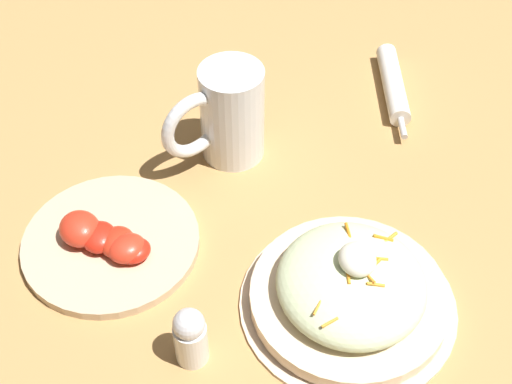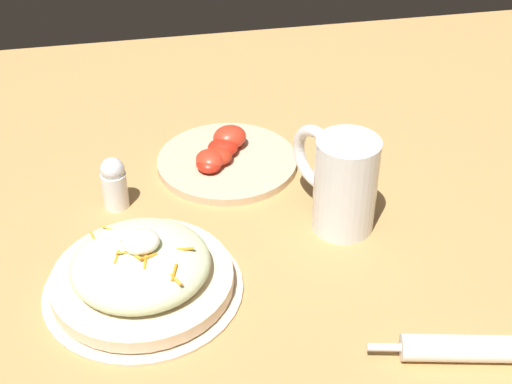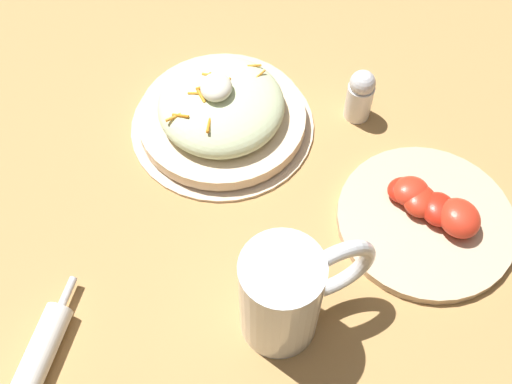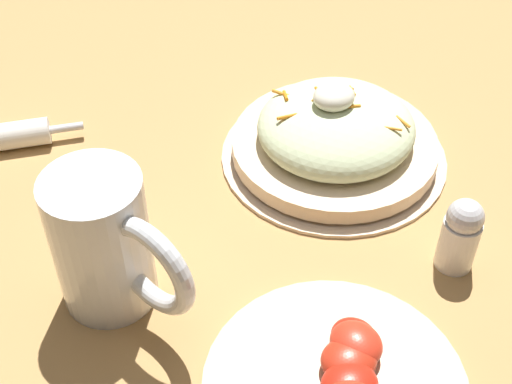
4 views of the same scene
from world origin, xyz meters
The scene contains 5 objects.
ground_plane centered at (0.00, 0.00, 0.00)m, with size 1.43×1.43×0.00m, color #B2844C.
salad_plate centered at (-0.20, -0.01, 0.03)m, with size 0.24×0.24×0.09m.
beer_mug centered at (0.07, 0.07, 0.06)m, with size 0.09×0.14×0.13m.
tomato_plate centered at (-0.06, 0.24, 0.01)m, with size 0.21×0.21×0.04m.
salt_shaker centered at (-0.22, 0.17, 0.04)m, with size 0.03×0.03×0.08m.
Camera 4 is at (0.13, 0.48, 0.50)m, focal length 50.76 mm.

